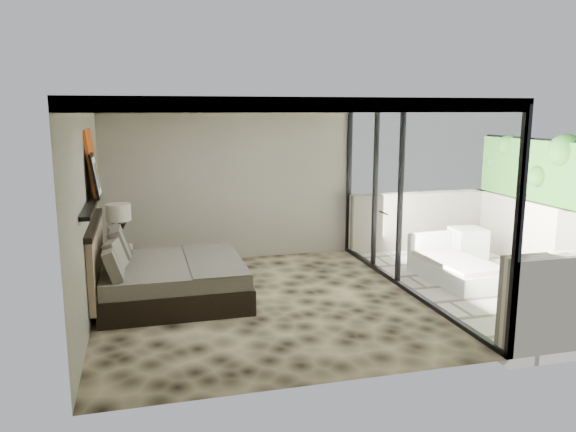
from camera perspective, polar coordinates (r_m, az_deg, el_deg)
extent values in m
plane|color=black|center=(8.04, -2.80, -8.78)|extent=(5.00, 5.00, 0.00)
cube|color=silver|center=(7.57, -2.99, 11.53)|extent=(4.50, 5.00, 0.02)
cube|color=gray|center=(10.11, -5.83, 3.39)|extent=(4.50, 0.02, 2.80)
cube|color=gray|center=(7.55, -19.76, 0.31)|extent=(0.02, 5.00, 2.80)
cube|color=white|center=(8.43, 12.24, 1.74)|extent=(0.08, 5.00, 2.80)
cube|color=beige|center=(9.52, 20.01, -6.67)|extent=(3.00, 5.00, 0.12)
cube|color=beige|center=(10.19, 26.49, -2.49)|extent=(0.30, 5.00, 1.10)
cube|color=black|center=(7.63, -19.29, 1.21)|extent=(0.12, 2.20, 0.05)
cube|color=black|center=(8.26, -11.48, -7.19)|extent=(2.00, 1.91, 0.34)
cube|color=#575248|center=(8.18, -11.55, -5.34)|extent=(1.94, 1.85, 0.21)
cube|color=#45433C|center=(8.20, -7.58, -4.38)|extent=(0.76, 1.89, 0.03)
cube|color=#9A7D62|center=(8.14, -18.90, -4.20)|extent=(0.08, 2.01, 0.95)
cube|color=black|center=(9.44, -16.88, -4.74)|extent=(0.48, 0.48, 0.48)
cone|color=black|center=(9.32, -16.69, -2.51)|extent=(0.22, 0.22, 0.20)
cone|color=black|center=(9.28, -16.76, -1.31)|extent=(0.22, 0.22, 0.20)
cylinder|color=beige|center=(9.23, -16.85, 0.37)|extent=(0.39, 0.39, 0.27)
cube|color=#C15810|center=(8.18, -19.29, 5.17)|extent=(0.13, 0.90, 0.90)
cube|color=black|center=(7.86, -19.00, 3.89)|extent=(0.11, 0.50, 0.60)
cube|color=silver|center=(10.79, 17.79, -2.65)|extent=(0.60, 0.60, 0.56)
cube|color=white|center=(9.36, 16.60, -5.48)|extent=(0.91, 1.65, 0.28)
cube|color=beige|center=(9.31, 16.66, -4.42)|extent=(0.86, 1.55, 0.08)
cube|color=white|center=(9.88, 14.20, -2.62)|extent=(0.81, 0.17, 0.35)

